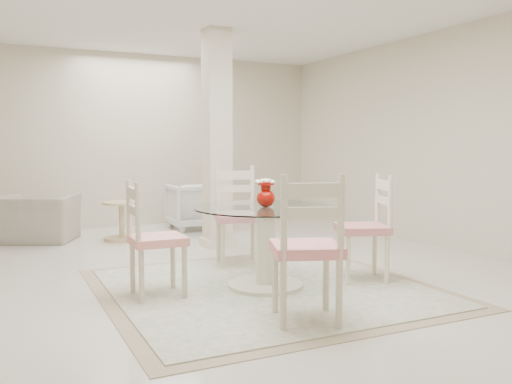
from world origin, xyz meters
name	(u,v)px	position (x,y,z in m)	size (l,w,h in m)	color
ground	(219,271)	(0.00, 0.00, 0.00)	(7.00, 7.00, 0.00)	silver
room_shell	(218,86)	(0.00, 0.00, 1.86)	(6.02, 7.02, 2.71)	beige
column	(217,139)	(0.50, 1.30, 1.35)	(0.30, 0.30, 2.70)	beige
area_rug	(266,288)	(0.13, -0.80, 0.01)	(2.83, 2.83, 0.02)	tan
dining_table	(266,247)	(0.13, -0.80, 0.37)	(1.27, 1.27, 0.73)	beige
red_vase	(266,194)	(0.13, -0.80, 0.85)	(0.19, 0.16, 0.25)	#9D0C04
dining_chair_east	(370,220)	(1.14, -0.97, 0.58)	(0.57, 0.57, 1.10)	#F7E8CB
dining_chair_north	(237,208)	(0.30, 0.21, 0.61)	(0.57, 0.57, 1.16)	beige
dining_chair_west	(149,231)	(-0.88, -0.65, 0.57)	(0.44, 0.44, 1.08)	beige
dining_chair_south	(308,238)	(-0.04, -1.81, 0.63)	(0.61, 0.61, 1.19)	beige
recliner_taupe	(37,218)	(-1.55, 2.61, 0.31)	(0.95, 0.83, 0.62)	#A19685
armchair_white	(194,206)	(0.70, 2.78, 0.35)	(0.75, 0.77, 0.70)	silver
side_table	(122,222)	(-0.51, 2.25, 0.24)	(0.50, 0.50, 0.52)	#CEB47F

